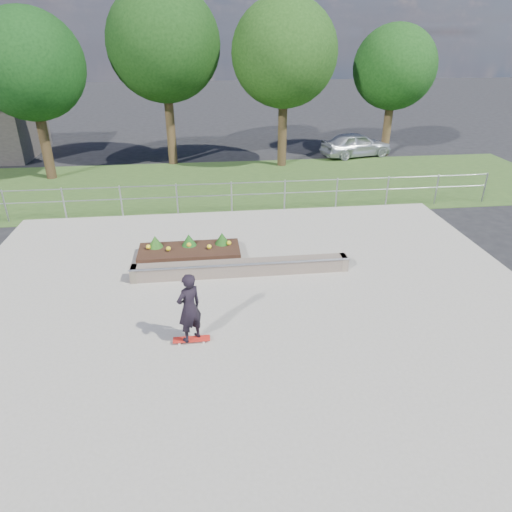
{
  "coord_description": "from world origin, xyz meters",
  "views": [
    {
      "loc": [
        -1.0,
        -8.62,
        6.12
      ],
      "look_at": [
        0.2,
        1.5,
        1.1
      ],
      "focal_mm": 32.0,
      "sensor_mm": 36.0,
      "label": 1
    }
  ],
  "objects_px": {
    "planter_bed": "(189,250)",
    "parked_car": "(356,144)",
    "grind_ledge": "(241,268)",
    "skateboarder": "(189,308)"
  },
  "relations": [
    {
      "from": "planter_bed",
      "to": "skateboarder",
      "type": "height_order",
      "value": "skateboarder"
    },
    {
      "from": "planter_bed",
      "to": "parked_car",
      "type": "xyz_separation_m",
      "value": [
        8.85,
        11.49,
        0.41
      ]
    },
    {
      "from": "skateboarder",
      "to": "parked_car",
      "type": "relative_size",
      "value": 0.43
    },
    {
      "from": "skateboarder",
      "to": "parked_car",
      "type": "bearing_deg",
      "value": 61.02
    },
    {
      "from": "grind_ledge",
      "to": "parked_car",
      "type": "height_order",
      "value": "parked_car"
    },
    {
      "from": "planter_bed",
      "to": "parked_car",
      "type": "relative_size",
      "value": 0.78
    },
    {
      "from": "grind_ledge",
      "to": "planter_bed",
      "type": "xyz_separation_m",
      "value": [
        -1.44,
        1.37,
        -0.02
      ]
    },
    {
      "from": "skateboarder",
      "to": "parked_car",
      "type": "distance_m",
      "value": 18.07
    },
    {
      "from": "grind_ledge",
      "to": "planter_bed",
      "type": "relative_size",
      "value": 2.0
    },
    {
      "from": "skateboarder",
      "to": "parked_car",
      "type": "xyz_separation_m",
      "value": [
        8.75,
        15.8,
        -0.27
      ]
    }
  ]
}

